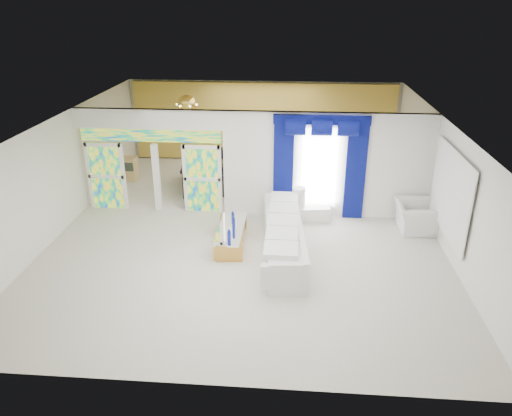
# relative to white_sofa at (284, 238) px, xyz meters

# --- Properties ---
(floor) EXTENTS (12.00, 12.00, 0.00)m
(floor) POSITION_rel_white_sofa_xyz_m (-0.99, 1.33, -0.38)
(floor) COLOR #B7AF9E
(floor) RESTS_ON ground
(dividing_wall) EXTENTS (5.70, 0.18, 3.00)m
(dividing_wall) POSITION_rel_white_sofa_xyz_m (1.16, 2.33, 1.12)
(dividing_wall) COLOR white
(dividing_wall) RESTS_ON ground
(dividing_header) EXTENTS (4.30, 0.18, 0.55)m
(dividing_header) POSITION_rel_white_sofa_xyz_m (-3.84, 2.33, 2.34)
(dividing_header) COLOR white
(dividing_header) RESTS_ON dividing_wall
(stained_panel_left) EXTENTS (0.95, 0.04, 2.00)m
(stained_panel_left) POSITION_rel_white_sofa_xyz_m (-5.27, 2.33, 0.62)
(stained_panel_left) COLOR #994C3F
(stained_panel_left) RESTS_ON ground
(stained_panel_right) EXTENTS (0.95, 0.04, 2.00)m
(stained_panel_right) POSITION_rel_white_sofa_xyz_m (-2.42, 2.33, 0.62)
(stained_panel_right) COLOR #994C3F
(stained_panel_right) RESTS_ON ground
(stained_transom) EXTENTS (4.00, 0.05, 0.35)m
(stained_transom) POSITION_rel_white_sofa_xyz_m (-3.84, 2.33, 1.87)
(stained_transom) COLOR #994C3F
(stained_transom) RESTS_ON dividing_header
(window_pane) EXTENTS (1.00, 0.02, 2.30)m
(window_pane) POSITION_rel_white_sofa_xyz_m (0.91, 2.23, 1.07)
(window_pane) COLOR white
(window_pane) RESTS_ON dividing_wall
(blue_drape_left) EXTENTS (0.55, 0.10, 2.80)m
(blue_drape_left) POSITION_rel_white_sofa_xyz_m (-0.09, 2.20, 1.02)
(blue_drape_left) COLOR #070349
(blue_drape_left) RESTS_ON ground
(blue_drape_right) EXTENTS (0.55, 0.10, 2.80)m
(blue_drape_right) POSITION_rel_white_sofa_xyz_m (1.91, 2.20, 1.02)
(blue_drape_right) COLOR #070349
(blue_drape_right) RESTS_ON ground
(blue_pelmet) EXTENTS (2.60, 0.12, 0.25)m
(blue_pelmet) POSITION_rel_white_sofa_xyz_m (0.91, 2.20, 2.44)
(blue_pelmet) COLOR #070349
(blue_pelmet) RESTS_ON dividing_wall
(wall_mirror) EXTENTS (0.04, 2.70, 1.90)m
(wall_mirror) POSITION_rel_white_sofa_xyz_m (3.95, 0.33, 1.17)
(wall_mirror) COLOR white
(wall_mirror) RESTS_ON ground
(gold_curtains) EXTENTS (9.70, 0.12, 2.90)m
(gold_curtains) POSITION_rel_white_sofa_xyz_m (-0.99, 7.23, 1.12)
(gold_curtains) COLOR gold
(gold_curtains) RESTS_ON ground
(white_sofa) EXTENTS (1.19, 4.09, 0.77)m
(white_sofa) POSITION_rel_white_sofa_xyz_m (0.00, 0.00, 0.00)
(white_sofa) COLOR silver
(white_sofa) RESTS_ON ground
(coffee_table) EXTENTS (0.79, 1.96, 0.42)m
(coffee_table) POSITION_rel_white_sofa_xyz_m (-1.35, 0.30, -0.17)
(coffee_table) COLOR #B58438
(coffee_table) RESTS_ON ground
(console_table) EXTENTS (1.20, 0.53, 0.39)m
(console_table) POSITION_rel_white_sofa_xyz_m (0.66, 1.92, -0.19)
(console_table) COLOR white
(console_table) RESTS_ON ground
(table_lamp) EXTENTS (0.36, 0.36, 0.58)m
(table_lamp) POSITION_rel_white_sofa_xyz_m (0.36, 1.92, 0.29)
(table_lamp) COLOR silver
(table_lamp) RESTS_ON console_table
(armchair) EXTENTS (1.05, 1.19, 0.77)m
(armchair) POSITION_rel_white_sofa_xyz_m (3.50, 1.55, -0.00)
(armchair) COLOR silver
(armchair) RESTS_ON ground
(grand_piano) EXTENTS (1.87, 2.25, 1.02)m
(grand_piano) POSITION_rel_white_sofa_xyz_m (-2.66, 4.31, 0.12)
(grand_piano) COLOR black
(grand_piano) RESTS_ON ground
(piano_bench) EXTENTS (0.88, 0.47, 0.28)m
(piano_bench) POSITION_rel_white_sofa_xyz_m (-2.66, 2.71, -0.24)
(piano_bench) COLOR black
(piano_bench) RESTS_ON ground
(tv_console) EXTENTS (0.55, 0.50, 0.79)m
(tv_console) POSITION_rel_white_sofa_xyz_m (-5.45, 4.76, 0.01)
(tv_console) COLOR tan
(tv_console) RESTS_ON ground
(chandelier) EXTENTS (0.60, 0.60, 0.60)m
(chandelier) POSITION_rel_white_sofa_xyz_m (-3.29, 4.73, 2.27)
(chandelier) COLOR gold
(chandelier) RESTS_ON ceiling
(decanters) EXTENTS (0.17, 1.25, 0.28)m
(decanters) POSITION_rel_white_sofa_xyz_m (-1.31, 0.28, 0.13)
(decanters) COLOR navy
(decanters) RESTS_ON coffee_table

